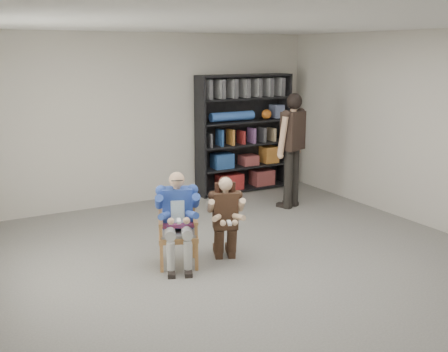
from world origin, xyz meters
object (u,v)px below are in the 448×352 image
standing_man (292,152)px  kneeling_woman (226,218)px  armchair (178,230)px  bookshelf (244,134)px  seated_man (178,219)px

standing_man → kneeling_woman: bearing=-165.8°
armchair → bookshelf: (2.47, 2.58, 0.61)m
kneeling_woman → standing_man: 2.49m
seated_man → bookshelf: bearing=67.9°
armchair → kneeling_woman: kneeling_woman is taller
kneeling_woman → standing_man: size_ratio=0.57×
armchair → bookshelf: bearing=67.9°
armchair → kneeling_woman: size_ratio=0.84×
bookshelf → kneeling_woman: bearing=-125.0°
kneeling_woman → standing_man: (2.02, 1.41, 0.40)m
seated_man → armchair: bearing=0.0°
seated_man → standing_man: bearing=48.1°
seated_man → kneeling_woman: size_ratio=1.09×
armchair → seated_man: size_ratio=0.77×
kneeling_woman → standing_man: bearing=56.6°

